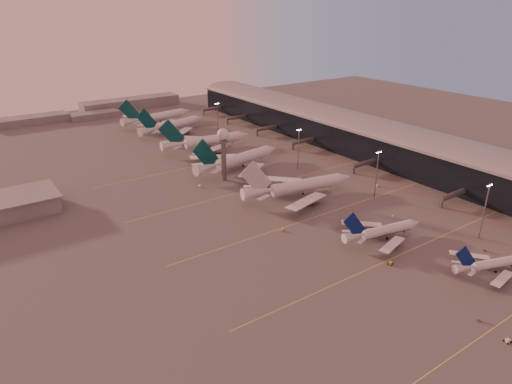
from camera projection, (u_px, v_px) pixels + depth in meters
ground at (387, 283)px, 162.33m from camera, size 700.00×700.00×0.00m
taxiway_markings at (337, 208)px, 220.51m from camera, size 180.00×185.25×0.02m
terminal at (366, 137)px, 298.43m from camera, size 57.00×362.00×23.04m
radar_tower at (223, 144)px, 247.64m from camera, size 6.40×6.40×31.10m
mast_a at (485, 209)px, 187.60m from camera, size 3.60×0.56×25.00m
mast_b at (377, 172)px, 227.62m from camera, size 3.60×0.56×25.00m
mast_c at (298, 147)px, 266.59m from camera, size 3.60×0.56×25.00m
mast_d at (217, 118)px, 333.62m from camera, size 3.60×0.56×25.00m
distant_horizon at (103, 108)px, 408.17m from camera, size 165.00×37.50×9.00m
narrowbody_near at (491, 265)px, 168.12m from camera, size 31.96×25.07×12.96m
narrowbody_mid at (382, 232)px, 191.08m from camera, size 39.58×31.31×15.59m
widebody_white at (299, 189)px, 233.48m from camera, size 63.40×50.37×22.48m
greentail_a at (239, 162)px, 271.78m from camera, size 65.14×52.19×23.81m
greentail_b at (207, 143)px, 307.82m from camera, size 65.15×52.43×23.67m
greentail_c at (173, 127)px, 347.01m from camera, size 61.95×49.33×23.10m
greentail_d at (158, 119)px, 371.08m from camera, size 64.78×51.89×23.69m
gsv_truck_a at (479, 318)px, 142.78m from camera, size 5.46×3.83×2.08m
gsv_tug_near at (507, 341)px, 133.76m from camera, size 3.03×4.22×1.10m
gsv_catering_a at (486, 246)px, 182.13m from camera, size 5.85×4.26×4.39m
gsv_tug_mid at (390, 263)px, 173.26m from camera, size 3.85×4.61×1.14m
gsv_truck_b at (393, 215)px, 211.18m from camera, size 5.17×3.35×1.97m
gsv_truck_c at (282, 228)px, 199.02m from camera, size 5.48×5.31×2.27m
gsv_catering_b at (378, 183)px, 245.86m from camera, size 5.68×3.14×4.44m
gsv_tug_far at (267, 186)px, 245.39m from camera, size 4.11×4.03×1.03m
gsv_truck_d at (199, 185)px, 245.82m from camera, size 2.87×6.30×2.46m
gsv_tug_hangar at (243, 154)px, 296.53m from camera, size 4.09×2.80×1.09m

